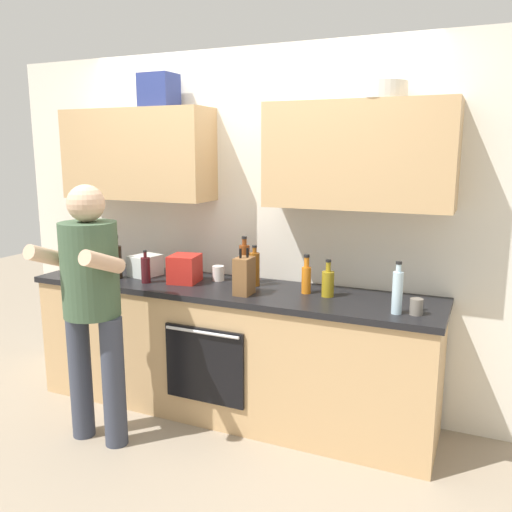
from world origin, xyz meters
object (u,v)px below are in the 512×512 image
Objects in this scene: knife_block at (244,276)px; grocery_bag_crisps at (185,269)px; bottle_oil at (328,283)px; bottle_juice at (306,278)px; cup_coffee at (218,273)px; bottle_hotsauce at (92,253)px; bottle_water at (397,291)px; cup_stoneware at (416,307)px; person_standing at (91,295)px; grocery_bag_produce at (145,265)px; bottle_wine at (146,270)px; bottle_syrup at (255,269)px; bottle_vinegar at (244,263)px; bottle_soy at (116,261)px.

grocery_bag_crisps is at bearing 166.54° from knife_block.
bottle_oil is 0.15m from bottle_juice.
grocery_bag_crisps is at bearing -144.18° from cup_coffee.
bottle_hotsauce is 0.80m from grocery_bag_crisps.
knife_block reaches higher than grocery_bag_crisps.
bottle_water is 3.23× the size of cup_stoneware.
person_standing is at bearing -50.14° from bottle_hotsauce.
bottle_oil is at bearing -0.47° from grocery_bag_produce.
bottle_oil is 1.27m from bottle_wine.
person_standing reaches higher than bottle_oil.
bottle_wine is at bearing -53.97° from grocery_bag_produce.
grocery_bag_crisps is (-1.02, -0.04, 0.01)m from bottle_oil.
cup_stoneware is (1.82, 0.00, -0.05)m from bottle_wine.
bottle_syrup is at bearing 12.43° from grocery_bag_crisps.
bottle_wine is 0.58m from bottle_hotsauce.
bottle_oil is at bearing 163.43° from cup_stoneware.
bottle_juice is (0.47, -0.08, -0.04)m from bottle_vinegar.
person_standing is 6.36× the size of bottle_juice.
grocery_bag_produce is at bearing 8.23° from bottle_hotsauce.
person_standing is at bearing -65.40° from bottle_soy.
bottle_juice is 1.20× the size of grocery_bag_crisps.
knife_block is (0.76, 0.55, 0.07)m from person_standing.
knife_block is at bearing 36.16° from person_standing.
person_standing is at bearing -118.05° from cup_coffee.
bottle_juice reaches higher than bottle_oil.
grocery_bag_crisps is at bearing 70.25° from person_standing.
grocery_bag_produce is at bearing 179.53° from bottle_oil.
bottle_water is (1.71, -0.02, 0.04)m from bottle_wine.
cup_coffee is at bearing 173.57° from bottle_oil.
bottle_juice is at bearing -6.58° from bottle_syrup.
bottle_water reaches higher than bottle_juice.
bottle_wine is at bearing -162.38° from bottle_syrup.
knife_block is at bearing -65.51° from bottle_vinegar.
bottle_hotsauce is at bearing 129.86° from person_standing.
bottle_vinegar is at bearing 52.01° from person_standing.
bottle_water is at bearing -1.37° from knife_block.
bottle_oil is 0.59m from cup_stoneware.
bottle_soy is 1.36× the size of bottle_wine.
bottle_syrup is at bearing 47.10° from person_standing.
person_standing is 15.38× the size of cup_coffee.
grocery_bag_crisps is (0.24, 0.12, 0.00)m from bottle_wine.
cup_coffee is 0.48× the size of grocery_bag_produce.
bottle_vinegar is 1.10× the size of bottle_water.
bottle_hotsauce reaches higher than cup_stoneware.
bottle_water is 1.32m from cup_coffee.
cup_stoneware is (0.56, -0.17, -0.04)m from bottle_oil.
bottle_syrup is 0.30m from cup_coffee.
person_standing is 17.34× the size of cup_stoneware.
grocery_bag_produce is at bearing 46.86° from bottle_soy.
grocery_bag_produce is (-1.95, 0.18, 0.03)m from cup_stoneware.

